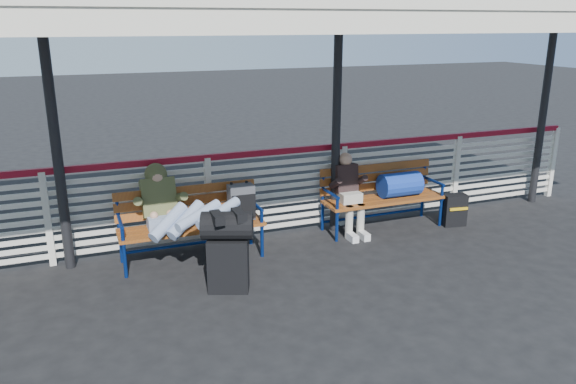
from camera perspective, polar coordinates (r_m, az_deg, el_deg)
name	(u,v)px	position (r m, az deg, el deg)	size (l,w,h in m)	color
ground	(253,305)	(6.12, -3.56, -11.39)	(60.00, 60.00, 0.00)	black
fence	(209,197)	(7.57, -8.08, -0.49)	(12.08, 0.08, 1.24)	silver
canopy	(223,8)	(6.23, -6.67, 18.08)	(12.60, 3.60, 3.16)	silver
luggage_stack	(228,248)	(6.26, -6.13, -5.70)	(0.63, 0.49, 0.93)	black
bench_left	(206,212)	(7.17, -8.37, -2.06)	(1.80, 0.56, 0.92)	#975A1D
bench_right	(391,188)	(8.27, 10.39, 0.45)	(1.80, 0.56, 0.92)	#975A1D
traveler_man	(183,213)	(6.74, -10.59, -2.09)	(0.94, 1.64, 0.77)	#99ACCF
companion_person	(349,193)	(7.94, 6.22, -0.09)	(0.32, 0.66, 1.15)	#B5B2A4
suitcase_side	(454,210)	(8.65, 16.52, -1.76)	(0.37, 0.25, 0.48)	black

